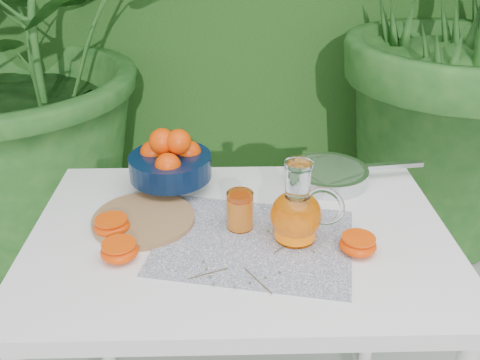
{
  "coord_description": "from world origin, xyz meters",
  "views": [
    {
      "loc": [
        0.01,
        -1.04,
        1.45
      ],
      "look_at": [
        0.04,
        0.05,
        0.88
      ],
      "focal_mm": 40.0,
      "sensor_mm": 36.0,
      "label": 1
    }
  ],
  "objects_px": {
    "cutting_board": "(144,219)",
    "juice_pitcher": "(297,213)",
    "white_table": "(240,260)",
    "fruit_bowl": "(170,161)",
    "saute_pan": "(329,174)"
  },
  "relations": [
    {
      "from": "cutting_board",
      "to": "juice_pitcher",
      "type": "xyz_separation_m",
      "value": [
        0.36,
        -0.08,
        0.06
      ]
    },
    {
      "from": "white_table",
      "to": "fruit_bowl",
      "type": "distance_m",
      "value": 0.33
    },
    {
      "from": "white_table",
      "to": "cutting_board",
      "type": "xyz_separation_m",
      "value": [
        -0.24,
        0.05,
        0.09
      ]
    },
    {
      "from": "cutting_board",
      "to": "saute_pan",
      "type": "bearing_deg",
      "value": 22.45
    },
    {
      "from": "fruit_bowl",
      "to": "juice_pitcher",
      "type": "xyz_separation_m",
      "value": [
        0.31,
        -0.26,
        -0.01
      ]
    },
    {
      "from": "fruit_bowl",
      "to": "cutting_board",
      "type": "bearing_deg",
      "value": -106.52
    },
    {
      "from": "white_table",
      "to": "juice_pitcher",
      "type": "relative_size",
      "value": 5.08
    },
    {
      "from": "white_table",
      "to": "juice_pitcher",
      "type": "xyz_separation_m",
      "value": [
        0.13,
        -0.03,
        0.15
      ]
    },
    {
      "from": "white_table",
      "to": "saute_pan",
      "type": "xyz_separation_m",
      "value": [
        0.26,
        0.25,
        0.1
      ]
    },
    {
      "from": "white_table",
      "to": "cutting_board",
      "type": "relative_size",
      "value": 3.98
    },
    {
      "from": "juice_pitcher",
      "to": "white_table",
      "type": "bearing_deg",
      "value": 164.97
    },
    {
      "from": "white_table",
      "to": "saute_pan",
      "type": "height_order",
      "value": "saute_pan"
    },
    {
      "from": "white_table",
      "to": "juice_pitcher",
      "type": "bearing_deg",
      "value": -15.03
    },
    {
      "from": "fruit_bowl",
      "to": "saute_pan",
      "type": "xyz_separation_m",
      "value": [
        0.44,
        0.02,
        -0.06
      ]
    },
    {
      "from": "white_table",
      "to": "juice_pitcher",
      "type": "height_order",
      "value": "juice_pitcher"
    }
  ]
}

